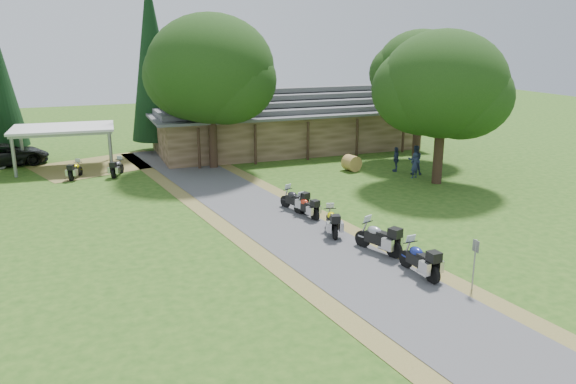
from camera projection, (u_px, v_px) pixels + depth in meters
name	position (u px, v px, depth m)	size (l,w,h in m)	color
ground	(361.00, 274.00, 21.43)	(120.00, 120.00, 0.00)	#254C15
driveway	(308.00, 241.00, 24.86)	(46.00, 46.00, 0.00)	#414144
lodge	(286.00, 118.00, 44.42)	(21.40, 9.40, 4.90)	brown
carport	(65.00, 147.00, 38.21)	(6.56, 4.37, 2.84)	silver
car_dark_suv	(6.00, 149.00, 38.98)	(5.97, 2.54, 2.29)	black
motorcycle_row_a	(419.00, 258.00, 21.15)	(2.05, 0.67, 1.40)	navy
motorcycle_row_b	(378.00, 236.00, 23.36)	(2.14, 0.70, 1.46)	#999AA0
motorcycle_row_c	(332.00, 220.00, 25.58)	(1.90, 0.62, 1.30)	#DFDB00
motorcycle_row_d	(306.00, 206.00, 27.98)	(1.72, 0.56, 1.18)	red
motorcycle_row_e	(295.00, 199.00, 28.96)	(1.90, 0.62, 1.30)	black
motorcycle_carport_a	(75.00, 169.00, 35.60)	(1.69, 0.55, 1.16)	#D3CA00
motorcycle_carport_b	(117.00, 167.00, 36.21)	(1.74, 0.57, 1.19)	gray
person_a	(415.00, 163.00, 35.61)	(0.55, 0.40, 1.95)	navy
person_b	(415.00, 157.00, 36.48)	(0.64, 0.46, 2.26)	navy
person_c	(396.00, 157.00, 37.33)	(0.55, 0.40, 1.94)	navy
hay_bale	(352.00, 163.00, 37.62)	(1.05, 1.05, 0.96)	#A27E3B
sign_post	(474.00, 265.00, 19.84)	(0.35, 0.06, 1.92)	gray
oak_lodge_left	(211.00, 88.00, 37.20)	(8.45, 8.45, 10.77)	black
oak_lodge_right	(420.00, 86.00, 39.97)	(6.26, 6.26, 10.62)	black
oak_driveway	(442.00, 104.00, 33.30)	(7.46, 7.46, 9.72)	black
cedar_near	(152.00, 65.00, 42.27)	(3.71, 3.71, 13.31)	black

